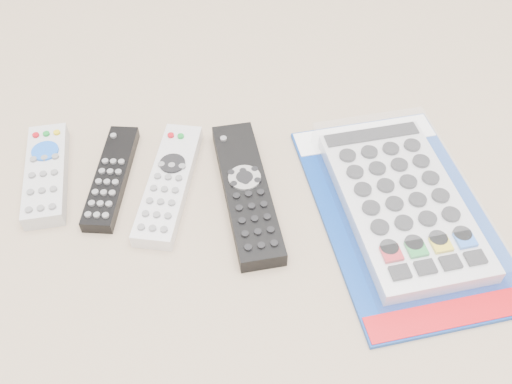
{
  "coord_description": "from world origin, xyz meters",
  "views": [
    {
      "loc": [
        0.03,
        -0.49,
        0.56
      ],
      "look_at": [
        0.03,
        -0.03,
        0.01
      ],
      "focal_mm": 40.0,
      "sensor_mm": 36.0,
      "label": 1
    }
  ],
  "objects_px": {
    "remote_small_grey": "(46,173)",
    "remote_silver_dvd": "(169,183)",
    "remote_slim_black": "(111,177)",
    "jumbo_remote_packaged": "(402,201)",
    "remote_large_black": "(247,191)"
  },
  "relations": [
    {
      "from": "remote_small_grey",
      "to": "remote_silver_dvd",
      "type": "bearing_deg",
      "value": -16.02
    },
    {
      "from": "remote_small_grey",
      "to": "remote_slim_black",
      "type": "relative_size",
      "value": 0.98
    },
    {
      "from": "remote_silver_dvd",
      "to": "jumbo_remote_packaged",
      "type": "relative_size",
      "value": 0.56
    },
    {
      "from": "remote_small_grey",
      "to": "jumbo_remote_packaged",
      "type": "xyz_separation_m",
      "value": [
        0.45,
        -0.06,
        0.01
      ]
    },
    {
      "from": "remote_large_black",
      "to": "jumbo_remote_packaged",
      "type": "xyz_separation_m",
      "value": [
        0.19,
        -0.02,
        0.01
      ]
    },
    {
      "from": "remote_slim_black",
      "to": "remote_large_black",
      "type": "distance_m",
      "value": 0.18
    },
    {
      "from": "jumbo_remote_packaged",
      "to": "remote_large_black",
      "type": "bearing_deg",
      "value": 160.94
    },
    {
      "from": "remote_slim_black",
      "to": "jumbo_remote_packaged",
      "type": "height_order",
      "value": "jumbo_remote_packaged"
    },
    {
      "from": "remote_slim_black",
      "to": "remote_large_black",
      "type": "height_order",
      "value": "remote_large_black"
    },
    {
      "from": "remote_silver_dvd",
      "to": "remote_small_grey",
      "type": "bearing_deg",
      "value": -178.23
    },
    {
      "from": "remote_large_black",
      "to": "remote_slim_black",
      "type": "bearing_deg",
      "value": 160.41
    },
    {
      "from": "remote_slim_black",
      "to": "remote_large_black",
      "type": "xyz_separation_m",
      "value": [
        0.18,
        -0.03,
        0.0
      ]
    },
    {
      "from": "remote_small_grey",
      "to": "remote_large_black",
      "type": "distance_m",
      "value": 0.26
    },
    {
      "from": "remote_small_grey",
      "to": "remote_large_black",
      "type": "relative_size",
      "value": 0.73
    },
    {
      "from": "remote_small_grey",
      "to": "remote_slim_black",
      "type": "bearing_deg",
      "value": -13.17
    }
  ]
}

